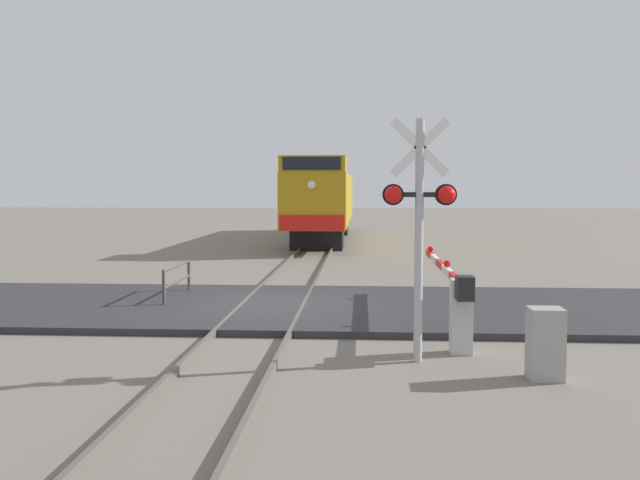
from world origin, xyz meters
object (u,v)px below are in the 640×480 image
crossing_gate (454,295)px  utility_cabinet (545,344)px  guard_railing (177,278)px  locomotive (324,201)px  crossing_signal (419,212)px

crossing_gate → utility_cabinet: (1.01, -2.38, -0.34)m
crossing_gate → utility_cabinet: bearing=-67.0°
utility_cabinet → guard_railing: bearing=139.2°
locomotive → guard_railing: (-2.48, -20.09, -1.51)m
guard_railing → utility_cabinet: bearing=-40.8°
crossing_gate → utility_cabinet: crossing_gate is taller
locomotive → crossing_gate: 24.30m
guard_railing → crossing_signal: bearing=-44.6°
crossing_gate → guard_railing: crossing_gate is taller
locomotive → crossing_gate: locomotive is taller
locomotive → crossing_signal: size_ratio=4.65×
crossing_signal → guard_railing: bearing=135.4°
crossing_signal → guard_railing: 7.87m
crossing_signal → guard_railing: crossing_signal is taller
locomotive → crossing_gate: bearing=-81.1°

